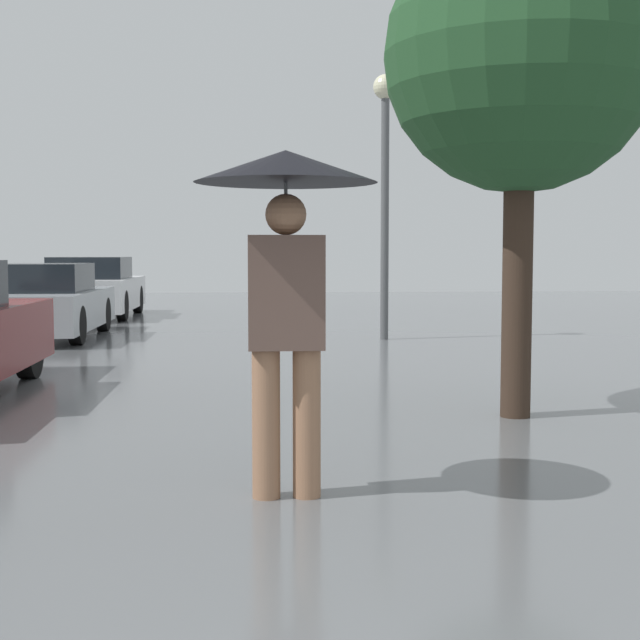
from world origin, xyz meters
The scene contains 5 objects.
pedestrian centered at (0.25, 4.40, 1.49)m, with size 1.01×1.01×1.94m.
parked_car_third centered at (-3.35, 14.02, 0.56)m, with size 1.79×3.80×1.20m.
parked_car_farthest centered at (-3.33, 18.72, 0.60)m, with size 1.77×3.93×1.27m.
tree centered at (2.26, 6.71, 2.97)m, with size 2.25×2.25×4.12m.
street_lamp centered at (2.14, 13.36, 2.88)m, with size 0.39×0.39×4.13m.
Camera 1 is at (0.06, -0.54, 1.38)m, focal length 50.00 mm.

